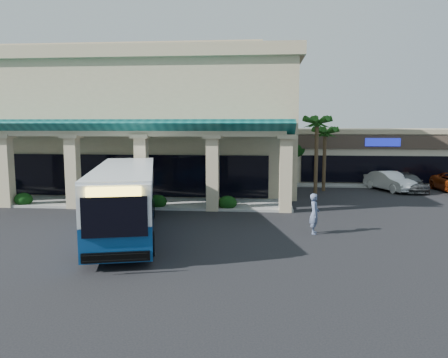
# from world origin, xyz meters

# --- Properties ---
(ground) EXTENTS (110.00, 110.00, 0.00)m
(ground) POSITION_xyz_m (0.00, 0.00, 0.00)
(ground) COLOR black
(main_building) EXTENTS (30.80, 14.80, 11.35)m
(main_building) POSITION_xyz_m (-8.00, 16.00, 5.67)
(main_building) COLOR tan
(main_building) RESTS_ON ground
(arcade) EXTENTS (30.00, 6.20, 5.70)m
(arcade) POSITION_xyz_m (-8.00, 6.80, 2.85)
(arcade) COLOR #0E5553
(arcade) RESTS_ON ground
(strip_mall) EXTENTS (22.50, 12.50, 4.90)m
(strip_mall) POSITION_xyz_m (18.00, 24.00, 2.45)
(strip_mall) COLOR beige
(strip_mall) RESTS_ON ground
(palm_0) EXTENTS (2.40, 2.40, 6.60)m
(palm_0) POSITION_xyz_m (8.50, 11.00, 3.30)
(palm_0) COLOR #194712
(palm_0) RESTS_ON ground
(palm_1) EXTENTS (2.40, 2.40, 5.80)m
(palm_1) POSITION_xyz_m (9.50, 14.00, 2.90)
(palm_1) COLOR #194712
(palm_1) RESTS_ON ground
(broadleaf_tree) EXTENTS (2.60, 2.60, 4.81)m
(broadleaf_tree) POSITION_xyz_m (7.50, 19.00, 2.41)
(broadleaf_tree) COLOR black
(broadleaf_tree) RESTS_ON ground
(transit_bus) EXTENTS (5.59, 12.20, 3.32)m
(transit_bus) POSITION_xyz_m (-2.07, -1.00, 1.66)
(transit_bus) COLOR navy
(transit_bus) RESTS_ON ground
(pedestrian) EXTENTS (0.57, 0.79, 2.00)m
(pedestrian) POSITION_xyz_m (7.17, -0.14, 1.00)
(pedestrian) COLOR slate
(pedestrian) RESTS_ON ground
(car_white) EXTENTS (3.43, 5.00, 1.56)m
(car_white) POSITION_xyz_m (14.84, 14.61, 0.78)
(car_white) COLOR silver
(car_white) RESTS_ON ground
(car_red) EXTENTS (2.23, 4.79, 1.35)m
(car_red) POSITION_xyz_m (16.29, 14.50, 0.68)
(car_red) COLOR #414244
(car_red) RESTS_ON ground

